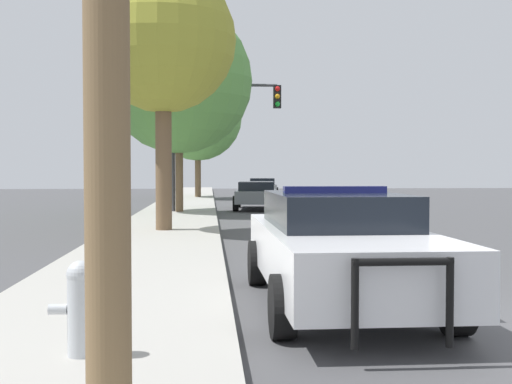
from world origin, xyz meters
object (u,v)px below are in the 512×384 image
fire_hydrant (81,305)px  car_background_midblock (256,194)px  traffic_light (217,118)px  car_background_distant (262,187)px  tree_sidewalk_near (163,41)px  tree_sidewalk_mid (179,80)px  police_car (338,245)px  tree_sidewalk_far (198,117)px

fire_hydrant → car_background_midblock: size_ratio=0.17×
car_background_midblock → traffic_light: bearing=-114.7°
car_background_distant → tree_sidewalk_near: size_ratio=0.66×
traffic_light → tree_sidewalk_mid: size_ratio=0.64×
car_background_midblock → police_car: bearing=-86.6°
traffic_light → tree_sidewalk_near: size_ratio=0.72×
fire_hydrant → car_background_midblock: 23.16m
fire_hydrant → car_background_midblock: bearing=82.0°
police_car → car_background_distant: 34.31m
tree_sidewalk_far → tree_sidewalk_mid: (-0.48, -14.12, 0.23)m
car_background_distant → tree_sidewalk_far: 6.78m
police_car → car_background_midblock: 20.40m
fire_hydrant → tree_sidewalk_far: tree_sidewalk_far is taller
fire_hydrant → traffic_light: bearing=85.9°
police_car → tree_sidewalk_near: bearing=-73.4°
fire_hydrant → tree_sidewalk_mid: (-0.05, 19.58, 4.68)m
police_car → tree_sidewalk_mid: size_ratio=0.65×
tree_sidewalk_near → tree_sidewalk_far: 21.83m
tree_sidewalk_far → tree_sidewalk_mid: 14.13m
traffic_light → car_background_distant: (3.20, 17.02, -3.12)m
car_background_distant → tree_sidewalk_mid: (-4.68, -17.21, 4.57)m
tree_sidewalk_near → tree_sidewalk_far: (0.55, 21.82, -0.20)m
fire_hydrant → tree_sidewalk_near: tree_sidewalk_near is taller
police_car → traffic_light: size_ratio=1.02×
police_car → tree_sidewalk_near: 10.74m
car_background_distant → car_background_midblock: (-1.41, -13.86, 0.01)m
traffic_light → tree_sidewalk_far: tree_sidewalk_far is taller
police_car → fire_hydrant: 3.75m
traffic_light → car_background_distant: traffic_light is taller
traffic_light → tree_sidewalk_mid: bearing=-172.8°
police_car → car_background_midblock: (0.45, 20.40, -0.09)m
police_car → car_background_midblock: police_car is taller
fire_hydrant → tree_sidewalk_far: bearing=89.3°
tree_sidewalk_far → traffic_light: bearing=-85.9°
car_background_distant → tree_sidewalk_far: bearing=-139.2°
tree_sidewalk_near → police_car: bearing=-72.9°
car_background_distant → tree_sidewalk_far: size_ratio=0.62×
police_car → tree_sidewalk_mid: bearing=-81.1°
car_background_midblock → tree_sidewalk_far: bearing=109.2°
fire_hydrant → tree_sidewalk_mid: size_ratio=0.10×
police_car → fire_hydrant: police_car is taller
traffic_light → car_background_midblock: bearing=60.6°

